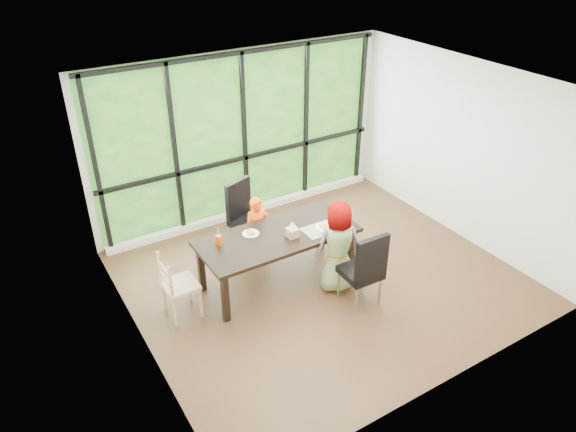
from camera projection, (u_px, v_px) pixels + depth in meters
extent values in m
plane|color=black|center=(321.00, 278.00, 7.47)|extent=(5.00, 5.00, 0.00)
plane|color=silver|center=(243.00, 136.00, 8.45)|extent=(5.00, 0.00, 5.00)
cube|color=#1D4818|center=(243.00, 136.00, 8.43)|extent=(4.80, 0.02, 2.65)
cube|color=silver|center=(249.00, 210.00, 9.03)|extent=(4.80, 0.12, 0.10)
cube|color=black|center=(278.00, 258.00, 7.23)|extent=(2.15, 0.99, 0.75)
cube|color=black|center=(248.00, 218.00, 7.83)|extent=(0.58, 0.58, 1.08)
cube|color=black|center=(361.00, 267.00, 6.77)|extent=(0.47, 0.47, 1.08)
cube|color=tan|center=(180.00, 285.00, 6.60)|extent=(0.40, 0.42, 0.90)
imported|color=#FD4D09|center=(258.00, 231.00, 7.58)|extent=(0.43, 0.33, 1.03)
imported|color=slate|center=(339.00, 246.00, 7.00)|extent=(0.72, 0.56, 1.28)
cube|color=tan|center=(320.00, 230.00, 7.14)|extent=(0.45, 0.33, 0.01)
cylinder|color=white|center=(251.00, 234.00, 7.05)|extent=(0.22, 0.22, 0.01)
cylinder|color=white|center=(324.00, 228.00, 7.17)|extent=(0.26, 0.26, 0.02)
cylinder|color=#D74B08|center=(219.00, 240.00, 6.81)|extent=(0.08, 0.08, 0.13)
cylinder|color=green|center=(342.00, 223.00, 7.20)|extent=(0.07, 0.07, 0.11)
cube|color=tan|center=(292.00, 233.00, 6.97)|extent=(0.14, 0.14, 0.12)
cylinder|color=white|center=(218.00, 233.00, 6.76)|extent=(0.01, 0.04, 0.20)
cylinder|color=pink|center=(342.00, 217.00, 7.15)|extent=(0.01, 0.04, 0.20)
cone|color=white|center=(292.00, 225.00, 6.91)|extent=(0.12, 0.12, 0.11)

